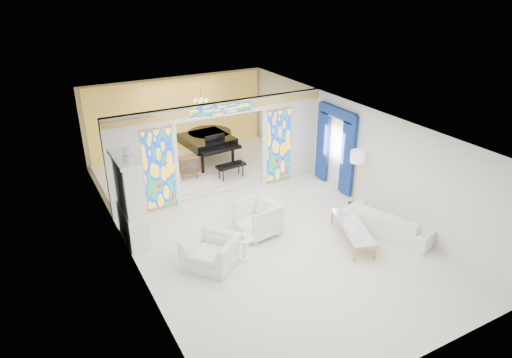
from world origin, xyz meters
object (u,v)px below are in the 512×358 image
armchair_left (211,252)px  sofa (389,222)px  tv_console (189,164)px  grand_piano (209,139)px  armchair_right (258,218)px  coffee_table (353,227)px  china_cabinet (130,200)px

armchair_left → sofa: armchair_left is taller
armchair_left → tv_console: (1.27, 4.74, 0.26)m
sofa → grand_piano: (-2.36, 6.74, 0.65)m
armchair_left → grand_piano: grand_piano is taller
sofa → grand_piano: size_ratio=0.77×
armchair_left → armchair_right: 1.84m
armchair_left → coffee_table: (3.73, -0.77, 0.02)m
armchair_left → armchair_right: armchair_right is taller
grand_piano → armchair_left: bearing=-118.5°
grand_piano → tv_console: size_ratio=4.34×
armchair_left → tv_console: bearing=125.7°
armchair_left → china_cabinet: bearing=173.4°
sofa → armchair_left: bearing=59.2°
coffee_table → china_cabinet: bearing=150.8°
coffee_table → grand_piano: (-1.24, 6.57, 0.59)m
sofa → tv_console: (-3.58, 5.68, 0.30)m
armchair_right → sofa: size_ratio=0.43×
armchair_right → armchair_left: bearing=-73.9°
armchair_right → china_cabinet: bearing=-120.9°
china_cabinet → grand_piano: size_ratio=0.86×
coffee_table → tv_console: 6.04m
armchair_left → tv_console: size_ratio=1.65×
armchair_left → grand_piano: (2.48, 5.80, 0.61)m
armchair_right → grand_piano: size_ratio=0.33×
sofa → grand_piano: bearing=-0.5°
coffee_table → sofa: bearing=-9.0°
armchair_right → coffee_table: armchair_right is taller
sofa → tv_console: size_ratio=3.35×
coffee_table → grand_piano: 6.71m
china_cabinet → tv_console: china_cabinet is taller
armchair_right → coffee_table: 2.53m
tv_console → armchair_left: bearing=-101.3°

